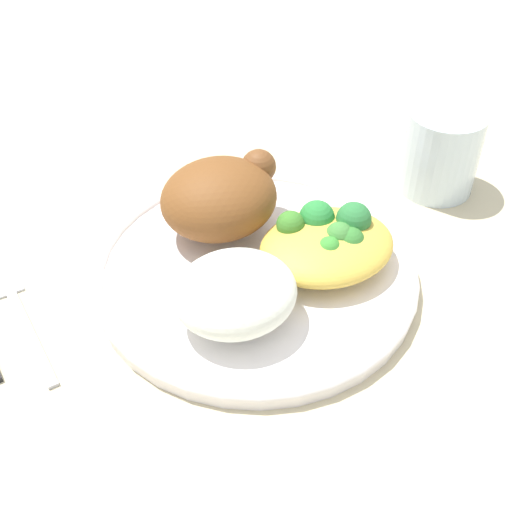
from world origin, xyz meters
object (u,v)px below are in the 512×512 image
object	(u,v)px
plate	(256,272)
mac_cheese_with_broccoli	(328,241)
rice_pile	(235,293)
water_glass	(441,151)
roasted_chicken	(221,197)
fork	(21,314)

from	to	relation	value
plate	mac_cheese_with_broccoli	bearing A→B (deg)	-14.66
plate	rice_pile	bearing A→B (deg)	-129.14
mac_cheese_with_broccoli	water_glass	size ratio (longest dim) A/B	1.39
roasted_chicken	water_glass	bearing A→B (deg)	-1.97
roasted_chicken	rice_pile	world-z (taller)	roasted_chicken
rice_pile	fork	world-z (taller)	rice_pile
plate	roasted_chicken	size ratio (longest dim) A/B	2.47
rice_pile	water_glass	xyz separation A→B (m)	(0.25, 0.10, 0.00)
mac_cheese_with_broccoli	fork	bearing A→B (deg)	168.32
plate	rice_pile	world-z (taller)	rice_pile
mac_cheese_with_broccoli	rice_pile	bearing A→B (deg)	-162.30
rice_pile	mac_cheese_with_broccoli	distance (m)	0.10
mac_cheese_with_broccoli	water_glass	world-z (taller)	water_glass
roasted_chicken	rice_pile	distance (m)	0.11
plate	rice_pile	xyz separation A→B (m)	(-0.04, -0.04, 0.03)
plate	fork	world-z (taller)	plate
plate	mac_cheese_with_broccoli	distance (m)	0.06
plate	roasted_chicken	bearing A→B (deg)	96.75
fork	water_glass	distance (m)	0.40
fork	water_glass	xyz separation A→B (m)	(0.40, 0.01, 0.04)
water_glass	plate	bearing A→B (deg)	-166.65
rice_pile	mac_cheese_with_broccoli	world-z (taller)	rice_pile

